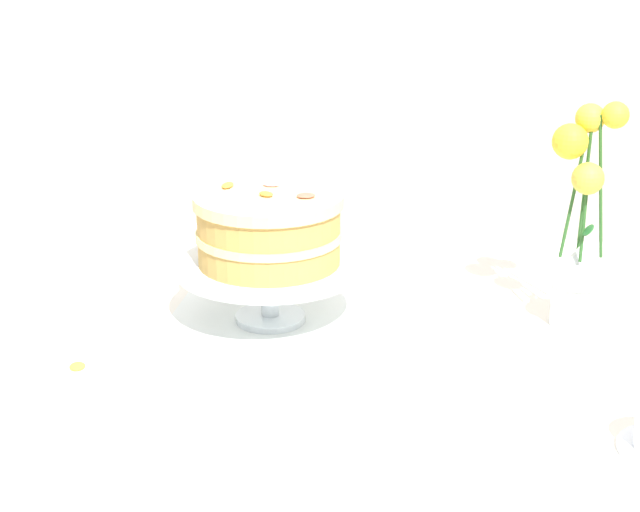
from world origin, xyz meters
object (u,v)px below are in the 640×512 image
at_px(flower_vase, 580,241).
at_px(layer_cake, 269,228).
at_px(dining_table, 352,391).
at_px(cake_stand, 270,273).

bearing_deg(flower_vase, layer_cake, -172.97).
height_order(dining_table, flower_vase, flower_vase).
bearing_deg(layer_cake, flower_vase, 7.03).
relative_size(dining_table, layer_cake, 6.15).
distance_m(dining_table, layer_cake, 0.28).
bearing_deg(cake_stand, layer_cake, 93.75).
xyz_separation_m(cake_stand, layer_cake, (-0.00, 0.00, 0.07)).
bearing_deg(cake_stand, flower_vase, 7.03).
height_order(dining_table, cake_stand, cake_stand).
xyz_separation_m(dining_table, layer_cake, (-0.13, 0.04, 0.24)).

